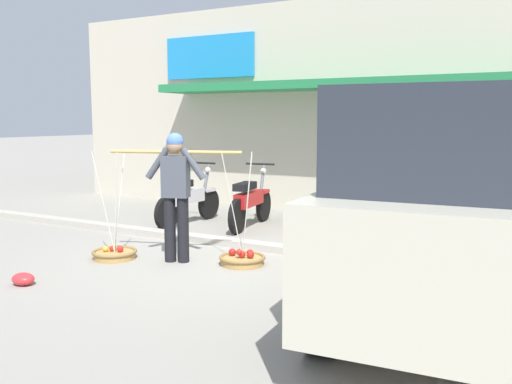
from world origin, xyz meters
TOP-DOWN VIEW (x-y plane):
  - ground_plane at (0.00, 0.00)m, footprint 90.00×90.00m
  - sidewalk_curb at (0.00, 0.70)m, footprint 20.00×0.24m
  - fruit_vendor at (-0.45, -0.43)m, footprint 1.68×0.61m
  - fruit_basket_left_side at (-1.28, -0.71)m, footprint 0.60×0.60m
  - fruit_basket_right_side at (0.38, -0.14)m, footprint 0.60×0.60m
  - motorcycle_nearest_shop at (-1.86, 1.76)m, footprint 0.54×1.82m
  - motorcycle_second_in_row at (-0.75, 2.06)m, footprint 0.54×1.81m
  - parked_truck at (3.19, -0.69)m, footprint 2.42×4.92m
  - storefront_building at (0.04, 6.58)m, footprint 13.00×6.00m
  - plastic_litter_bag at (-1.34, -2.12)m, footprint 0.28×0.22m
  - wooden_crate at (2.00, 1.93)m, footprint 0.44×0.36m

SIDE VIEW (x-z plane):
  - ground_plane at x=0.00m, z-range 0.00..0.00m
  - sidewalk_curb at x=0.00m, z-range 0.00..0.10m
  - plastic_litter_bag at x=-1.34m, z-range 0.00..0.14m
  - fruit_basket_left_side at x=-1.28m, z-range -0.65..0.80m
  - fruit_basket_right_side at x=0.38m, z-range -0.65..0.80m
  - wooden_crate at x=2.00m, z-range 0.00..0.32m
  - motorcycle_nearest_shop at x=-1.86m, z-range -0.09..1.00m
  - motorcycle_second_in_row at x=-0.75m, z-range -0.09..1.00m
  - fruit_vendor at x=-0.45m, z-range 0.13..1.83m
  - parked_truck at x=3.19m, z-range 0.08..2.18m
  - storefront_building at x=0.04m, z-range 0.00..4.20m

